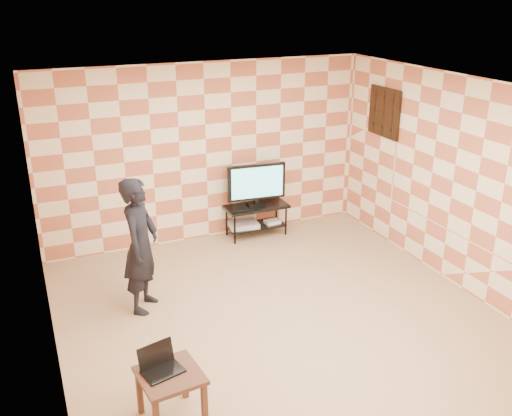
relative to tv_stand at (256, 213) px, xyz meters
The scene contains 14 objects.
floor 2.37m from the tv_stand, 107.51° to the right, with size 5.00×5.00×0.00m, color tan.
wall_back 1.24m from the tv_stand, 159.31° to the left, with size 5.00×0.02×2.70m, color beige.
wall_front 4.89m from the tv_stand, 98.47° to the right, with size 5.00×0.02×2.70m, color beige.
wall_left 4.03m from the tv_stand, 145.12° to the right, with size 0.02×5.00×2.70m, color beige.
wall_right 3.03m from the tv_stand, 51.21° to the right, with size 0.02×5.00×2.70m, color beige.
ceiling 3.31m from the tv_stand, 107.51° to the right, with size 5.00×5.00×0.02m, color white.
wall_art 2.47m from the tv_stand, 21.18° to the right, with size 0.04×0.72×0.72m.
tv_stand is the anchor object (origin of this frame).
tv 0.50m from the tv_stand, 84.51° to the right, with size 0.92×0.20×0.67m.
dvd_player 0.27m from the tv_stand, behind, with size 0.45×0.32×0.08m, color #B2B2B5.
game_console 0.31m from the tv_stand, 10.20° to the right, with size 0.24×0.17×0.05m, color silver.
side_table 4.21m from the tv_stand, 123.64° to the right, with size 0.59×0.59×0.50m.
laptop 4.18m from the tv_stand, 125.01° to the right, with size 0.40×0.35×0.23m.
person 2.62m from the tv_stand, 145.20° to the right, with size 0.61×0.40×1.67m, color black.
Camera 1 is at (-2.56, -5.38, 3.68)m, focal length 40.00 mm.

